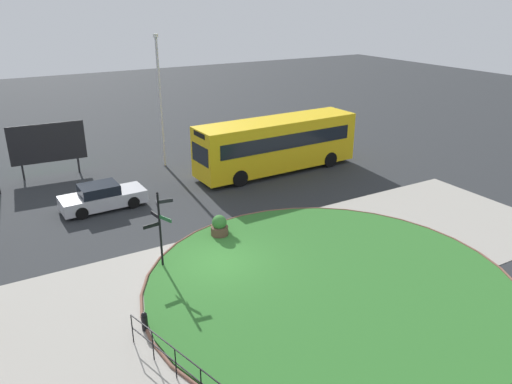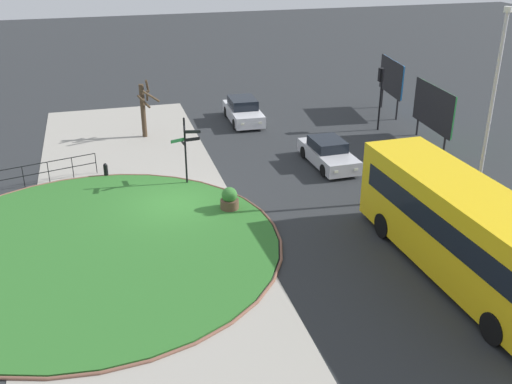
{
  "view_description": "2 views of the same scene",
  "coord_description": "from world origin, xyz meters",
  "px_view_note": "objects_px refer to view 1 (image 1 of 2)",
  "views": [
    {
      "loc": [
        -7.8,
        -16.46,
        10.35
      ],
      "look_at": [
        3.73,
        3.34,
        1.34
      ],
      "focal_mm": 34.76,
      "sensor_mm": 36.0,
      "label": 1
    },
    {
      "loc": [
        23.78,
        -2.74,
        11.41
      ],
      "look_at": [
        2.72,
        3.0,
        1.47
      ],
      "focal_mm": 41.7,
      "sensor_mm": 36.0,
      "label": 2
    }
  ],
  "objects_px": {
    "car_near_lane": "(102,197)",
    "lamppost_tall": "(160,98)",
    "billboard_left": "(48,144)",
    "planter_near_signpost": "(219,227)",
    "bus_yellow": "(277,144)",
    "signpost_directional": "(160,224)",
    "bollard_foreground": "(145,321)"
  },
  "relations": [
    {
      "from": "bollard_foreground",
      "to": "billboard_left",
      "type": "relative_size",
      "value": 0.16
    },
    {
      "from": "billboard_left",
      "to": "planter_near_signpost",
      "type": "bearing_deg",
      "value": -64.09
    },
    {
      "from": "bollard_foreground",
      "to": "car_near_lane",
      "type": "relative_size",
      "value": 0.16
    },
    {
      "from": "bus_yellow",
      "to": "car_near_lane",
      "type": "bearing_deg",
      "value": 1.08
    },
    {
      "from": "bus_yellow",
      "to": "planter_near_signpost",
      "type": "height_order",
      "value": "bus_yellow"
    },
    {
      "from": "bus_yellow",
      "to": "billboard_left",
      "type": "xyz_separation_m",
      "value": [
        -12.58,
        6.15,
        0.31
      ]
    },
    {
      "from": "bus_yellow",
      "to": "lamppost_tall",
      "type": "xyz_separation_m",
      "value": [
        -5.8,
        4.65,
        2.67
      ]
    },
    {
      "from": "signpost_directional",
      "to": "billboard_left",
      "type": "xyz_separation_m",
      "value": [
        -2.02,
        14.05,
        0.14
      ]
    },
    {
      "from": "signpost_directional",
      "to": "lamppost_tall",
      "type": "height_order",
      "value": "lamppost_tall"
    },
    {
      "from": "bus_yellow",
      "to": "signpost_directional",
      "type": "bearing_deg",
      "value": 35.08
    },
    {
      "from": "bollard_foreground",
      "to": "signpost_directional",
      "type": "bearing_deg",
      "value": 61.9
    },
    {
      "from": "bollard_foreground",
      "to": "car_near_lane",
      "type": "bearing_deg",
      "value": 82.72
    },
    {
      "from": "bollard_foreground",
      "to": "planter_near_signpost",
      "type": "xyz_separation_m",
      "value": [
        5.24,
        5.02,
        0.13
      ]
    },
    {
      "from": "signpost_directional",
      "to": "car_near_lane",
      "type": "height_order",
      "value": "signpost_directional"
    },
    {
      "from": "bollard_foreground",
      "to": "bus_yellow",
      "type": "xyz_separation_m",
      "value": [
        12.54,
        11.62,
        1.43
      ]
    },
    {
      "from": "lamppost_tall",
      "to": "car_near_lane",
      "type": "bearing_deg",
      "value": -135.74
    },
    {
      "from": "car_near_lane",
      "to": "billboard_left",
      "type": "relative_size",
      "value": 0.99
    },
    {
      "from": "bollard_foreground",
      "to": "car_near_lane",
      "type": "height_order",
      "value": "car_near_lane"
    },
    {
      "from": "lamppost_tall",
      "to": "bollard_foreground",
      "type": "bearing_deg",
      "value": -112.52
    },
    {
      "from": "bus_yellow",
      "to": "planter_near_signpost",
      "type": "bearing_deg",
      "value": 40.37
    },
    {
      "from": "bus_yellow",
      "to": "planter_near_signpost",
      "type": "xyz_separation_m",
      "value": [
        -7.3,
        -6.6,
        -1.3
      ]
    },
    {
      "from": "bus_yellow",
      "to": "lamppost_tall",
      "type": "distance_m",
      "value": 7.9
    },
    {
      "from": "billboard_left",
      "to": "planter_near_signpost",
      "type": "xyz_separation_m",
      "value": [
        5.28,
        -12.75,
        -1.61
      ]
    },
    {
      "from": "bollard_foreground",
      "to": "planter_near_signpost",
      "type": "bearing_deg",
      "value": 43.76
    },
    {
      "from": "signpost_directional",
      "to": "bus_yellow",
      "type": "relative_size",
      "value": 0.31
    },
    {
      "from": "car_near_lane",
      "to": "signpost_directional",
      "type": "bearing_deg",
      "value": -87.52
    },
    {
      "from": "bollard_foreground",
      "to": "lamppost_tall",
      "type": "distance_m",
      "value": 18.08
    },
    {
      "from": "car_near_lane",
      "to": "lamppost_tall",
      "type": "relative_size",
      "value": 0.52
    },
    {
      "from": "billboard_left",
      "to": "bollard_foreground",
      "type": "bearing_deg",
      "value": -86.46
    },
    {
      "from": "bus_yellow",
      "to": "car_near_lane",
      "type": "distance_m",
      "value": 11.2
    },
    {
      "from": "bus_yellow",
      "to": "lamppost_tall",
      "type": "height_order",
      "value": "lamppost_tall"
    },
    {
      "from": "signpost_directional",
      "to": "planter_near_signpost",
      "type": "xyz_separation_m",
      "value": [
        3.26,
        1.31,
        -1.46
      ]
    }
  ]
}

